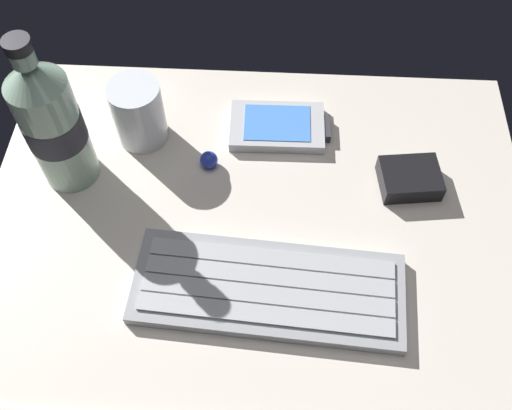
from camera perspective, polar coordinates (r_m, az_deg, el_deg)
The scene contains 7 objects.
ground_plane at distance 68.91cm, azimuth -0.01°, elevation -1.96°, with size 64.00×48.00×2.80cm.
keyboard at distance 63.13cm, azimuth 1.20°, elevation -8.15°, with size 29.66×12.87×1.70cm.
handheld_device at distance 75.58cm, azimuth 2.20°, elevation 7.66°, with size 12.89×7.78×1.50cm.
juice_cup at distance 74.02cm, azimuth -11.38°, elevation 8.64°, with size 6.40×6.40×8.50cm.
water_bottle at distance 68.75cm, azimuth -19.29°, elevation 7.55°, with size 6.73×6.73×20.80cm.
charger_block at distance 72.30cm, azimuth 14.77°, elevation 2.53°, with size 7.00×5.60×2.40cm, color black.
trackball_mouse at distance 71.92cm, azimuth -4.63°, elevation 4.41°, with size 2.20×2.20×2.20cm, color #2338B2.
Camera 1 is at (1.85, -35.55, 58.15)cm, focal length 40.96 mm.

